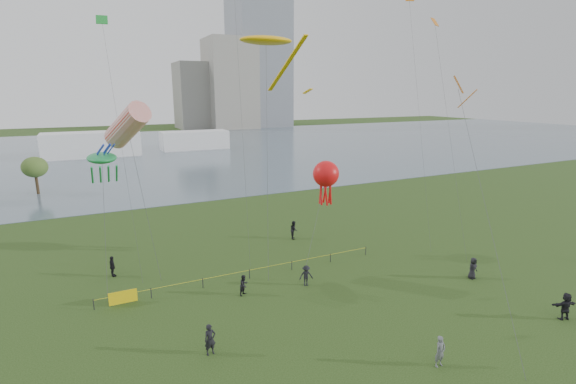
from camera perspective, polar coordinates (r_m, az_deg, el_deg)
name	(u,v)px	position (r m, az deg, el deg)	size (l,w,h in m)	color
ground_plane	(362,359)	(26.88, 10.09, -21.54)	(400.00, 400.00, 0.00)	#1D3510
lake	(142,151)	(119.30, -19.38, 5.29)	(400.00, 120.00, 0.08)	slate
building_mid	(230,84)	(189.16, -7.91, 14.41)	(20.00, 20.00, 38.00)	gray
building_low	(196,96)	(191.03, -12.53, 12.71)	(16.00, 18.00, 28.00)	slate
pavilion_left	(92,144)	(113.23, -25.23, 5.90)	(22.00, 8.00, 6.00)	white
pavilion_right	(195,140)	(119.45, -12.64, 6.94)	(18.00, 7.00, 5.00)	white
fence	(176,287)	(34.50, -15.06, -12.39)	(24.07, 0.07, 1.05)	black
kite_flyer	(440,351)	(26.89, 20.09, -19.79)	(0.68, 0.45, 1.87)	#5A5D61
spectator_a	(244,285)	(33.22, -6.04, -12.53)	(0.79, 0.62, 1.63)	black
spectator_b	(306,276)	(34.49, 2.49, -11.35)	(1.12, 0.65, 1.74)	black
spectator_c	(112,266)	(38.99, -22.88, -9.36)	(1.07, 0.45, 1.83)	black
spectator_d	(473,268)	(38.92, 23.95, -9.49)	(0.90, 0.59, 1.85)	black
spectator_e	(566,306)	(35.40, 33.71, -12.87)	(1.82, 0.58, 1.96)	black
spectator_f	(210,340)	(26.78, -10.61, -19.22)	(0.71, 0.46, 1.93)	black
spectator_g	(294,230)	(44.95, 0.80, -5.18)	(0.94, 0.74, 1.94)	black
kite_stingray	(267,41)	(40.11, -2.95, 19.91)	(5.62, 10.05, 20.33)	#3F3F42
kite_windsock	(127,126)	(34.91, -21.12, 8.47)	(4.27, 5.13, 14.77)	#3F3F42
kite_creature	(102,158)	(34.75, -24.11, 4.21)	(2.14, 4.64, 10.87)	#3F3F42
kite_octopus	(326,174)	(38.75, 5.21, 2.40)	(5.23, 4.54, 9.22)	#3F3F42
kite_delta	(462,96)	(33.12, 22.66, 11.99)	(5.29, 11.42, 16.52)	#3F3F42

